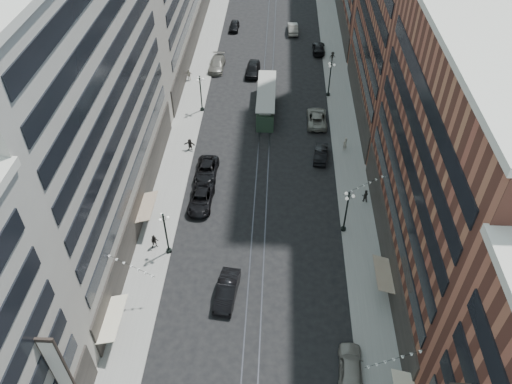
% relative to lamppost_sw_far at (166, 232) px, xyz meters
% --- Properties ---
extents(ground, '(220.00, 220.00, 0.00)m').
position_rel_lamppost_sw_far_xyz_m(ground, '(9.20, 32.00, -3.10)').
color(ground, black).
rests_on(ground, ground).
extents(sidewalk_west, '(4.00, 180.00, 0.15)m').
position_rel_lamppost_sw_far_xyz_m(sidewalk_west, '(-1.80, 42.00, -3.02)').
color(sidewalk_west, gray).
rests_on(sidewalk_west, ground).
extents(sidewalk_east, '(4.00, 180.00, 0.15)m').
position_rel_lamppost_sw_far_xyz_m(sidewalk_east, '(20.20, 42.00, -3.02)').
color(sidewalk_east, gray).
rests_on(sidewalk_east, ground).
extents(rail_west, '(0.12, 180.00, 0.02)m').
position_rel_lamppost_sw_far_xyz_m(rail_west, '(8.50, 42.00, -3.09)').
color(rail_west, '#2D2D33').
rests_on(rail_west, ground).
extents(rail_east, '(0.12, 180.00, 0.02)m').
position_rel_lamppost_sw_far_xyz_m(rail_east, '(9.90, 42.00, -3.09)').
color(rail_east, '#2D2D33').
rests_on(rail_east, ground).
extents(building_west_mid, '(8.00, 36.00, 28.00)m').
position_rel_lamppost_sw_far_xyz_m(building_west_mid, '(-7.80, 5.00, 10.90)').
color(building_west_mid, gray).
rests_on(building_west_mid, ground).
extents(building_east_mid, '(8.00, 30.00, 24.00)m').
position_rel_lamppost_sw_far_xyz_m(building_east_mid, '(26.20, -0.00, 8.90)').
color(building_east_mid, brown).
rests_on(building_east_mid, ground).
extents(lamppost_sw_far, '(1.03, 1.14, 5.52)m').
position_rel_lamppost_sw_far_xyz_m(lamppost_sw_far, '(0.00, 0.00, 0.00)').
color(lamppost_sw_far, black).
rests_on(lamppost_sw_far, sidewalk_west).
extents(lamppost_sw_mid, '(1.03, 1.14, 5.52)m').
position_rel_lamppost_sw_far_xyz_m(lamppost_sw_mid, '(0.00, 27.00, 0.00)').
color(lamppost_sw_mid, black).
rests_on(lamppost_sw_mid, sidewalk_west).
extents(lamppost_se_far, '(1.03, 1.14, 5.52)m').
position_rel_lamppost_sw_far_xyz_m(lamppost_se_far, '(18.40, 4.00, 0.00)').
color(lamppost_se_far, black).
rests_on(lamppost_se_far, sidewalk_east).
extents(lamppost_se_mid, '(1.03, 1.14, 5.52)m').
position_rel_lamppost_sw_far_xyz_m(lamppost_se_mid, '(18.40, 32.00, 0.00)').
color(lamppost_se_mid, black).
rests_on(lamppost_se_mid, sidewalk_east).
extents(streetcar, '(2.57, 11.60, 3.21)m').
position_rel_lamppost_sw_far_xyz_m(streetcar, '(9.20, 27.74, -1.62)').
color(streetcar, '#263D2C').
rests_on(streetcar, ground).
extents(car_2, '(2.76, 5.66, 1.55)m').
position_rel_lamppost_sw_far_xyz_m(car_2, '(2.40, 7.41, -2.32)').
color(car_2, black).
rests_on(car_2, ground).
extents(car_4, '(2.32, 5.03, 1.67)m').
position_rel_lamppost_sw_far_xyz_m(car_4, '(17.60, -12.55, -2.26)').
color(car_4, gray).
rests_on(car_4, ground).
extents(car_5, '(2.37, 5.36, 1.71)m').
position_rel_lamppost_sw_far_xyz_m(car_5, '(6.55, -5.23, -2.24)').
color(car_5, black).
rests_on(car_5, ground).
extents(pedestrian_2, '(0.91, 0.64, 1.68)m').
position_rel_lamppost_sw_far_xyz_m(pedestrian_2, '(-1.52, 0.56, -2.10)').
color(pedestrian_2, black).
rests_on(pedestrian_2, sidewalk_west).
extents(car_7, '(2.69, 5.65, 1.56)m').
position_rel_lamppost_sw_far_xyz_m(car_7, '(2.40, 12.61, -2.32)').
color(car_7, black).
rests_on(car_7, ground).
extents(car_8, '(2.53, 5.82, 1.67)m').
position_rel_lamppost_sw_far_xyz_m(car_8, '(0.80, 39.62, -2.26)').
color(car_8, '#68655C').
rests_on(car_8, ground).
extents(car_9, '(1.80, 4.29, 1.45)m').
position_rel_lamppost_sw_far_xyz_m(car_9, '(2.40, 54.64, -2.37)').
color(car_9, black).
rests_on(car_9, ground).
extents(car_10, '(2.15, 4.72, 1.50)m').
position_rel_lamppost_sw_far_xyz_m(car_10, '(16.54, 16.74, -2.34)').
color(car_10, black).
rests_on(car_10, ground).
extents(car_11, '(2.73, 5.81, 1.61)m').
position_rel_lamppost_sw_far_xyz_m(car_11, '(16.35, 24.78, -2.29)').
color(car_11, slate).
rests_on(car_11, ground).
extents(car_12, '(2.19, 5.12, 1.47)m').
position_rel_lamppost_sw_far_xyz_m(car_12, '(17.60, 46.40, -2.36)').
color(car_12, black).
rests_on(car_12, ground).
extents(car_13, '(2.45, 5.39, 1.79)m').
position_rel_lamppost_sw_far_xyz_m(car_13, '(6.71, 38.14, -2.20)').
color(car_13, black).
rests_on(car_13, ground).
extents(car_14, '(1.96, 5.10, 1.66)m').
position_rel_lamppost_sw_far_xyz_m(car_14, '(13.23, 53.93, -2.27)').
color(car_14, gray).
rests_on(car_14, ground).
extents(pedestrian_5, '(1.55, 0.61, 1.63)m').
position_rel_lamppost_sw_far_xyz_m(pedestrian_5, '(-0.35, 17.59, -2.13)').
color(pedestrian_5, black).
rests_on(pedestrian_5, sidewalk_west).
extents(pedestrian_6, '(1.10, 0.59, 1.81)m').
position_rel_lamppost_sw_far_xyz_m(pedestrian_6, '(-3.11, 35.58, -2.04)').
color(pedestrian_6, '#B3A895').
rests_on(pedestrian_6, sidewalk_west).
extents(pedestrian_7, '(0.84, 0.54, 1.62)m').
position_rel_lamppost_sw_far_xyz_m(pedestrian_7, '(21.19, 8.76, -2.14)').
color(pedestrian_7, black).
rests_on(pedestrian_7, sidewalk_east).
extents(pedestrian_8, '(0.82, 0.80, 1.91)m').
position_rel_lamppost_sw_far_xyz_m(pedestrian_8, '(19.71, 18.48, -1.99)').
color(pedestrian_8, '#A29887').
rests_on(pedestrian_8, sidewalk_east).
extents(pedestrian_9, '(1.12, 0.79, 1.60)m').
position_rel_lamppost_sw_far_xyz_m(pedestrian_9, '(19.72, 43.00, -2.15)').
color(pedestrian_9, black).
rests_on(pedestrian_9, sidewalk_east).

